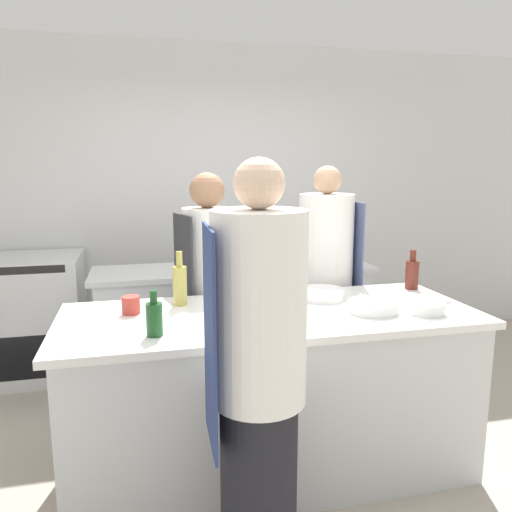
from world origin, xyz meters
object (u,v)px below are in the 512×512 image
at_px(oven_range, 20,317).
at_px(bowl_mixing_large, 373,307).
at_px(chef_at_pass_far, 208,299).
at_px(bowl_prep_small, 426,308).
at_px(bottle_wine, 233,298).
at_px(chef_at_stove, 325,289).
at_px(bottle_sauce, 278,284).
at_px(bottle_olive_oil, 255,312).
at_px(cup, 131,305).
at_px(bowl_ceramic_blue, 322,294).
at_px(bottle_vinegar, 412,273).
at_px(chef_at_prep_near, 258,383).
at_px(bottle_cooking_oil, 180,284).
at_px(bottle_water, 154,318).

relative_size(oven_range, bowl_mixing_large, 3.68).
relative_size(chef_at_pass_far, bowl_prep_small, 8.34).
relative_size(bottle_wine, bowl_mixing_large, 0.77).
height_order(chef_at_stove, bottle_sauce, chef_at_stove).
height_order(oven_range, chef_at_pass_far, chef_at_pass_far).
bearing_deg(bottle_olive_oil, bowl_prep_small, -0.08).
bearing_deg(bowl_prep_small, cup, 166.88).
relative_size(chef_at_stove, bowl_ceramic_blue, 6.58).
distance_m(chef_at_stove, bottle_vinegar, 0.61).
bearing_deg(bowl_prep_small, chef_at_pass_far, 141.03).
bearing_deg(bottle_olive_oil, chef_at_prep_near, -102.23).
distance_m(chef_at_pass_far, bottle_wine, 0.63).
distance_m(bottle_cooking_oil, bowl_prep_small, 1.37).
bearing_deg(bowl_mixing_large, bottle_water, -174.30).
xyz_separation_m(chef_at_stove, bottle_olive_oil, (-0.72, -0.89, 0.15)).
relative_size(chef_at_stove, bottle_water, 7.86).
relative_size(bottle_vinegar, bowl_ceramic_blue, 0.98).
distance_m(bottle_olive_oil, bottle_water, 0.49).
distance_m(chef_at_prep_near, bottle_vinegar, 1.65).
height_order(bottle_olive_oil, bowl_ceramic_blue, bottle_olive_oil).
relative_size(bottle_water, bowl_prep_small, 1.09).
bearing_deg(bowl_prep_small, bottle_cooking_oil, 159.63).
xyz_separation_m(oven_range, bottle_sauce, (1.77, -1.46, 0.53)).
bearing_deg(bottle_olive_oil, bottle_water, -176.72).
relative_size(chef_at_prep_near, bottle_vinegar, 6.85).
bearing_deg(cup, bowl_prep_small, -13.12).
xyz_separation_m(chef_at_pass_far, bottle_olive_oil, (0.12, -0.86, 0.15)).
bearing_deg(oven_range, bowl_prep_small, -38.08).
bearing_deg(bottle_sauce, oven_range, 140.42).
bearing_deg(cup, bowl_ceramic_blue, 2.26).
bearing_deg(bottle_olive_oil, bottle_vinegar, 23.54).
distance_m(bottle_cooking_oil, bottle_water, 0.53).
bearing_deg(bottle_vinegar, bottle_water, -162.11).
bearing_deg(oven_range, bottle_sauce, -39.58).
relative_size(chef_at_pass_far, bottle_wine, 8.02).
height_order(bottle_wine, bottle_sauce, bottle_sauce).
bearing_deg(chef_at_stove, bottle_cooking_oil, -70.30).
xyz_separation_m(bottle_wine, bottle_sauce, (0.31, 0.22, 0.01)).
distance_m(oven_range, bottle_cooking_oil, 1.96).
height_order(bottle_water, bowl_mixing_large, bottle_water).
relative_size(bottle_olive_oil, bottle_cooking_oil, 0.59).
bearing_deg(chef_at_prep_near, bowl_ceramic_blue, -31.55).
bearing_deg(bottle_wine, bowl_mixing_large, -12.53).
bearing_deg(bowl_mixing_large, cup, 168.07).
xyz_separation_m(oven_range, chef_at_stove, (2.24, -1.04, 0.36)).
bearing_deg(chef_at_pass_far, bowl_prep_small, -144.22).
height_order(chef_at_prep_near, bottle_water, chef_at_prep_near).
xyz_separation_m(chef_at_stove, bottle_vinegar, (0.44, -0.39, 0.17)).
height_order(chef_at_prep_near, bowl_ceramic_blue, chef_at_prep_near).
relative_size(bowl_mixing_large, cup, 2.78).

